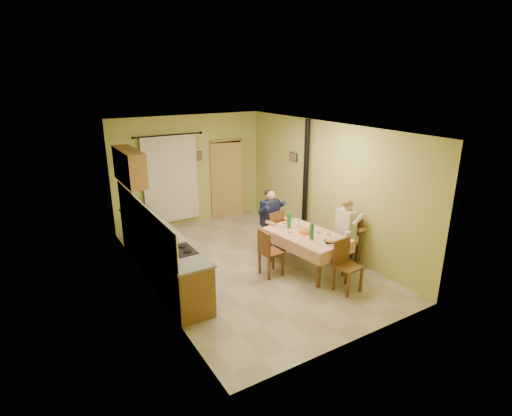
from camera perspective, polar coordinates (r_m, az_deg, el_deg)
floor at (r=8.38m, az=-1.12°, el=-7.95°), size 4.00×6.00×0.01m
room_shell at (r=7.75m, az=-1.20°, el=4.21°), size 4.04×6.04×2.82m
kitchen_run at (r=7.90m, az=-13.48°, el=-6.34°), size 0.64×3.64×1.56m
upper_cabinets at (r=8.62m, az=-17.65°, el=5.69°), size 0.35×1.40×0.70m
curtain at (r=10.24m, az=-12.05°, el=4.10°), size 1.70×0.07×2.22m
doorway at (r=10.91m, az=-4.11°, el=4.19°), size 0.96×0.26×2.15m
dining_table at (r=8.08m, az=7.16°, el=-6.15°), size 1.19×1.75×0.76m
tableware at (r=7.85m, az=7.96°, el=-3.41°), size 0.84×1.58×0.33m
chair_far at (r=8.81m, az=2.15°, el=-4.51°), size 0.48×0.48×0.98m
chair_near at (r=7.47m, az=12.86°, el=-9.43°), size 0.44×0.44×0.96m
chair_right at (r=8.47m, az=12.69°, el=-5.95°), size 0.44×0.44×1.00m
chair_left at (r=7.83m, az=2.08°, el=-7.60°), size 0.40×0.40×0.94m
man_far at (r=8.61m, az=2.14°, el=-0.87°), size 0.62×0.52×1.39m
man_right at (r=8.24m, az=12.90°, el=-2.24°), size 0.47×0.58×1.39m
stove_flue at (r=9.47m, az=7.00°, el=1.73°), size 0.24×0.24×2.80m
picture_back at (r=10.47m, az=-8.21°, el=7.37°), size 0.19×0.03×0.23m
picture_right at (r=9.78m, az=5.35°, el=7.29°), size 0.03×0.31×0.21m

